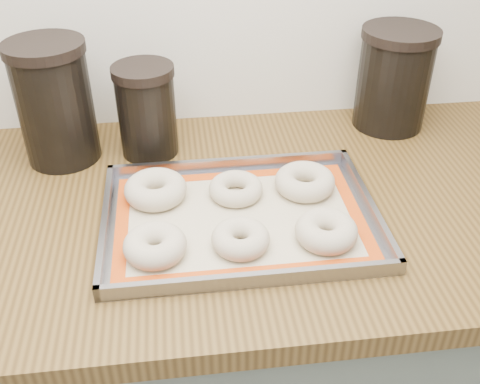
{
  "coord_description": "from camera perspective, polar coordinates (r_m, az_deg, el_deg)",
  "views": [
    {
      "loc": [
        -0.18,
        0.86,
        1.49
      ],
      "look_at": [
        -0.09,
        1.61,
        0.96
      ],
      "focal_mm": 42.0,
      "sensor_mm": 36.0,
      "label": 1
    }
  ],
  "objects": [
    {
      "name": "cabinet",
      "position": [
        1.35,
        3.5,
        -16.85
      ],
      "size": [
        3.0,
        0.65,
        0.86
      ],
      "primitive_type": "cube",
      "color": "slate",
      "rests_on": "floor"
    },
    {
      "name": "countertop",
      "position": [
        1.03,
        4.37,
        -1.25
      ],
      "size": [
        3.06,
        0.68,
        0.04
      ],
      "primitive_type": "cube",
      "color": "brown",
      "rests_on": "cabinet"
    },
    {
      "name": "baking_tray",
      "position": [
        0.96,
        0.0,
        -2.61
      ],
      "size": [
        0.46,
        0.33,
        0.03
      ],
      "rotation": [
        0.0,
        0.0,
        0.0
      ],
      "color": "gray",
      "rests_on": "countertop"
    },
    {
      "name": "baking_mat",
      "position": [
        0.96,
        -0.0,
        -2.7
      ],
      "size": [
        0.42,
        0.29,
        0.0
      ],
      "rotation": [
        0.0,
        0.0,
        0.0
      ],
      "color": "#C6B793",
      "rests_on": "baking_tray"
    },
    {
      "name": "bagel_front_left",
      "position": [
        0.88,
        -8.63,
        -5.39
      ],
      "size": [
        0.13,
        0.13,
        0.04
      ],
      "primitive_type": "torus",
      "rotation": [
        0.0,
        0.0,
        0.33
      ],
      "color": "#C4B498",
      "rests_on": "baking_mat"
    },
    {
      "name": "bagel_front_mid",
      "position": [
        0.89,
        0.06,
        -4.76
      ],
      "size": [
        0.11,
        0.11,
        0.04
      ],
      "primitive_type": "torus",
      "rotation": [
        0.0,
        0.0,
        -0.18
      ],
      "color": "#C4B498",
      "rests_on": "baking_mat"
    },
    {
      "name": "bagel_front_right",
      "position": [
        0.91,
        8.75,
        -3.94
      ],
      "size": [
        0.12,
        0.12,
        0.04
      ],
      "primitive_type": "torus",
      "rotation": [
        0.0,
        0.0,
        -0.19
      ],
      "color": "#C4B498",
      "rests_on": "baking_mat"
    },
    {
      "name": "bagel_back_left",
      "position": [
        1.0,
        -8.58,
        0.27
      ],
      "size": [
        0.12,
        0.12,
        0.04
      ],
      "primitive_type": "torus",
      "rotation": [
        0.0,
        0.0,
        0.08
      ],
      "color": "#C4B498",
      "rests_on": "baking_mat"
    },
    {
      "name": "bagel_back_mid",
      "position": [
        1.0,
        -0.43,
        0.34
      ],
      "size": [
        0.11,
        0.11,
        0.03
      ],
      "primitive_type": "torus",
      "rotation": [
        0.0,
        0.0,
        0.19
      ],
      "color": "#C4B498",
      "rests_on": "baking_mat"
    },
    {
      "name": "bagel_back_right",
      "position": [
        1.02,
        6.6,
        1.07
      ],
      "size": [
        0.14,
        0.14,
        0.04
      ],
      "primitive_type": "torus",
      "rotation": [
        0.0,
        0.0,
        0.31
      ],
      "color": "#C4B498",
      "rests_on": "baking_mat"
    },
    {
      "name": "canister_left",
      "position": [
        1.13,
        -18.31,
        8.64
      ],
      "size": [
        0.15,
        0.15,
        0.24
      ],
      "color": "black",
      "rests_on": "countertop"
    },
    {
      "name": "canister_mid",
      "position": [
        1.12,
        -9.47,
        8.18
      ],
      "size": [
        0.12,
        0.12,
        0.18
      ],
      "color": "black",
      "rests_on": "countertop"
    },
    {
      "name": "canister_right",
      "position": [
        1.25,
        15.36,
        11.08
      ],
      "size": [
        0.16,
        0.16,
        0.21
      ],
      "color": "black",
      "rests_on": "countertop"
    }
  ]
}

